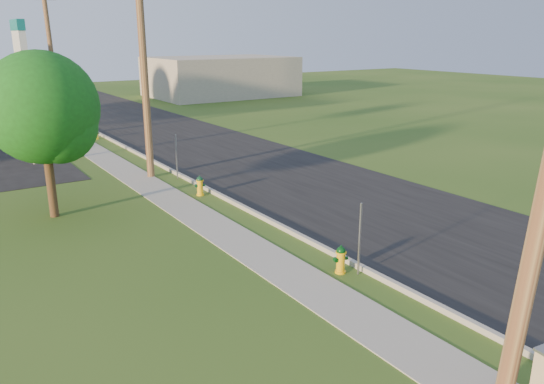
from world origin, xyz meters
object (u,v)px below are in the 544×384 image
at_px(price_pylon, 21,51).
at_px(tree_verge, 46,112).
at_px(utility_pole_mid, 144,64).
at_px(hydrant_mid, 200,186).
at_px(hydrant_far, 96,133).
at_px(utility_pole_far, 52,55).
at_px(hydrant_near, 341,259).

distance_m(price_pylon, tree_verge, 9.11).
bearing_deg(utility_pole_mid, hydrant_mid, -81.66).
height_order(utility_pole_mid, price_pylon, utility_pole_mid).
distance_m(utility_pole_mid, tree_verge, 5.99).
height_order(utility_pole_mid, hydrant_far, utility_pole_mid).
distance_m(utility_pole_far, price_pylon, 13.11).
height_order(utility_pole_far, hydrant_mid, utility_pole_far).
xyz_separation_m(utility_pole_mid, price_pylon, (-3.90, 5.50, 0.48)).
xyz_separation_m(tree_verge, hydrant_far, (5.32, 13.91, -3.32)).
bearing_deg(price_pylon, utility_pole_far, 72.67).
bearing_deg(hydrant_far, tree_verge, -110.93).
bearing_deg(utility_pole_mid, hydrant_far, 86.98).
relative_size(hydrant_mid, hydrant_far, 1.12).
bearing_deg(utility_pole_mid, utility_pole_far, 90.00).
bearing_deg(utility_pole_far, hydrant_near, -89.04).
height_order(utility_pole_far, hydrant_far, utility_pole_far).
bearing_deg(utility_pole_mid, hydrant_near, -87.65).
bearing_deg(tree_verge, utility_pole_far, 77.45).
bearing_deg(price_pylon, hydrant_far, 48.37).
relative_size(utility_pole_mid, hydrant_mid, 12.06).
xyz_separation_m(utility_pole_mid, utility_pole_far, (0.00, 18.00, -0.15)).
height_order(utility_pole_far, tree_verge, utility_pole_far).
bearing_deg(price_pylon, utility_pole_mid, -54.66).
bearing_deg(tree_verge, hydrant_mid, -4.94).
height_order(hydrant_near, hydrant_mid, hydrant_mid).
xyz_separation_m(utility_pole_mid, hydrant_near, (0.51, -12.47, -4.57)).
relative_size(tree_verge, hydrant_near, 7.23).
relative_size(price_pylon, hydrant_far, 9.44).
height_order(price_pylon, hydrant_far, price_pylon).
xyz_separation_m(utility_pole_mid, hydrant_far, (0.55, 10.51, -4.60)).
bearing_deg(hydrant_far, hydrant_near, -90.11).
bearing_deg(utility_pole_far, utility_pole_mid, -90.00).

